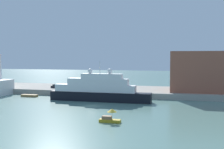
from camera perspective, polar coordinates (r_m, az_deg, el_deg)
ground at (r=74.86m, az=-4.06°, el=-6.31°), size 400.00×400.00×0.00m
quay_dock at (r=100.47m, az=0.93°, el=-3.29°), size 110.00×22.14×1.77m
large_yacht at (r=82.34m, az=-2.75°, el=-3.14°), size 29.72×3.52×11.77m
small_motorboat at (r=56.07m, az=-0.39°, el=-8.46°), size 4.20×1.89×2.72m
work_barge at (r=95.55m, az=-16.20°, el=-4.09°), size 5.29×1.77×0.72m
harbor_building at (r=96.78m, az=18.04°, el=0.62°), size 21.03×15.96×12.82m
parked_car at (r=103.38m, az=-10.89°, el=-2.35°), size 4.51×1.85×1.30m
person_figure at (r=103.96m, az=-8.70°, el=-2.17°), size 0.36×0.36×1.72m
mooring_bollard at (r=91.26m, az=-1.08°, el=-3.18°), size 0.37×0.37×0.72m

